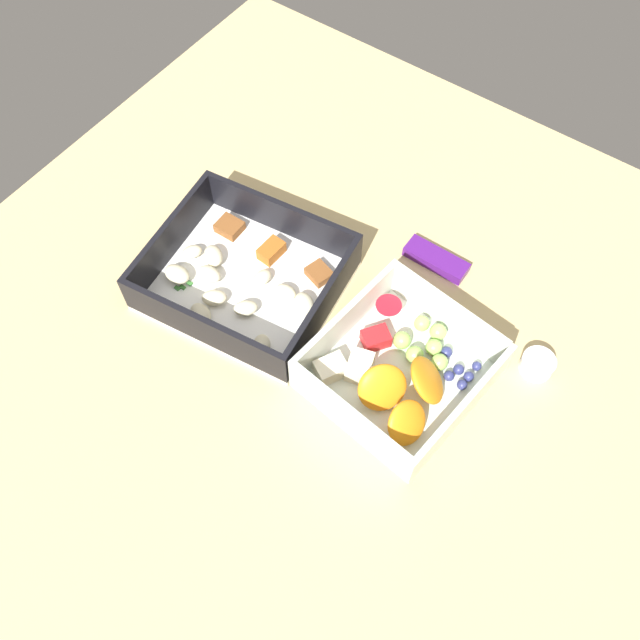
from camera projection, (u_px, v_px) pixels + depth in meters
table_surface at (324, 345)px, 70.55cm from camera, size 80.00×80.00×2.00cm
pasta_container at (245, 278)px, 71.62cm from camera, size 20.64×18.51×5.19cm
fruit_bowl at (400, 370)px, 66.01cm from camera, size 16.22×16.96×5.20cm
candy_bar at (436, 259)px, 74.00cm from camera, size 7.01×2.44×1.20cm
paper_cup_liner at (537, 364)px, 67.43cm from camera, size 3.29×3.29×1.65cm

